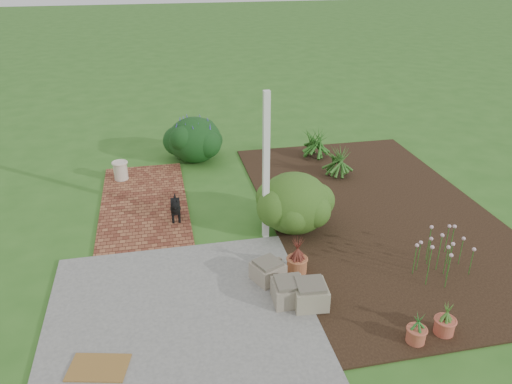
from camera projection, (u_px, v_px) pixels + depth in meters
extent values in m
plane|color=#2F601E|center=(249.00, 241.00, 8.29)|extent=(80.00, 80.00, 0.00)
cube|color=slate|center=(181.00, 320.00, 6.52)|extent=(3.50, 3.50, 0.04)
cube|color=brown|center=(144.00, 202.00, 9.51)|extent=(1.60, 3.50, 0.04)
cube|color=black|center=(377.00, 212.00, 9.18)|extent=(4.00, 7.00, 0.03)
cube|color=white|center=(266.00, 168.00, 7.88)|extent=(0.10, 0.10, 2.50)
cube|color=#756B59|center=(289.00, 292.00, 6.77)|extent=(0.44, 0.44, 0.29)
cube|color=gray|center=(310.00, 295.00, 6.71)|extent=(0.48, 0.48, 0.30)
cube|color=gray|center=(268.00, 272.00, 7.21)|extent=(0.53, 0.53, 0.27)
cube|color=brown|center=(98.00, 367.00, 5.73)|extent=(0.75, 0.57, 0.02)
cube|color=black|center=(175.00, 206.00, 8.77)|extent=(0.17, 0.36, 0.16)
cylinder|color=black|center=(173.00, 218.00, 8.72)|extent=(0.04, 0.04, 0.18)
cylinder|color=black|center=(179.00, 218.00, 8.74)|extent=(0.04, 0.04, 0.18)
cylinder|color=black|center=(173.00, 212.00, 8.95)|extent=(0.04, 0.04, 0.18)
cylinder|color=black|center=(179.00, 211.00, 8.97)|extent=(0.04, 0.04, 0.18)
sphere|color=black|center=(175.00, 205.00, 8.52)|extent=(0.15, 0.15, 0.15)
cone|color=black|center=(175.00, 196.00, 8.89)|extent=(0.06, 0.11, 0.13)
cylinder|color=beige|center=(121.00, 171.00, 10.34)|extent=(0.34, 0.34, 0.38)
ellipsoid|color=#193C12|center=(294.00, 201.00, 8.40)|extent=(1.49, 1.49, 1.03)
cylinder|color=#A55D37|center=(297.00, 265.00, 7.41)|extent=(0.36, 0.36, 0.24)
cylinder|color=#B5513D|center=(444.00, 326.00, 6.24)|extent=(0.31, 0.31, 0.21)
cylinder|color=#AF533B|center=(416.00, 335.00, 6.10)|extent=(0.25, 0.25, 0.20)
ellipsoid|color=black|center=(194.00, 139.00, 11.25)|extent=(1.60, 1.60, 1.03)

